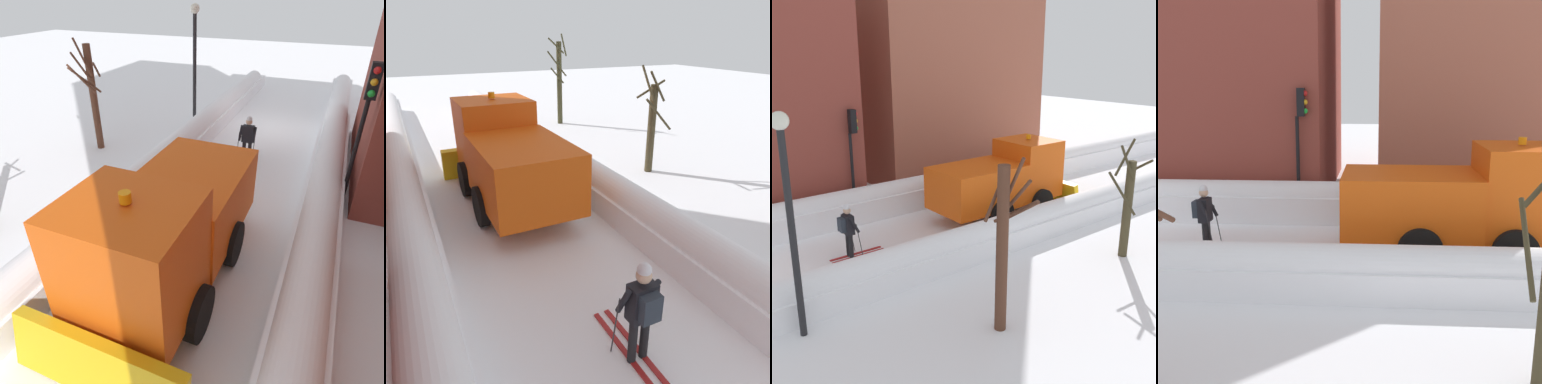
% 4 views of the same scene
% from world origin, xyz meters
% --- Properties ---
extents(ground_plane, '(80.00, 80.00, 0.00)m').
position_xyz_m(ground_plane, '(0.00, 10.00, 0.00)').
color(ground_plane, white).
extents(snowbank_left, '(1.10, 36.00, 1.32)m').
position_xyz_m(snowbank_left, '(-2.70, 10.00, 0.63)').
color(snowbank_left, white).
rests_on(snowbank_left, ground).
extents(snowbank_right, '(1.10, 36.00, 1.13)m').
position_xyz_m(snowbank_right, '(2.70, 10.00, 0.51)').
color(snowbank_right, white).
rests_on(snowbank_right, ground).
extents(plow_truck, '(3.20, 5.98, 3.12)m').
position_xyz_m(plow_truck, '(0.23, 10.62, 1.48)').
color(plow_truck, '#DB510F').
rests_on(plow_truck, ground).
extents(skier, '(0.62, 1.80, 1.81)m').
position_xyz_m(skier, '(0.24, 3.92, 1.00)').
color(skier, black).
rests_on(skier, ground).
extents(traffic_light_pole, '(0.28, 0.42, 4.25)m').
position_xyz_m(traffic_light_pole, '(-3.28, 5.93, 2.99)').
color(traffic_light_pole, black).
rests_on(traffic_light_pole, ground).
extents(street_lamp, '(0.40, 0.40, 5.24)m').
position_xyz_m(street_lamp, '(3.52, 1.20, 3.32)').
color(street_lamp, black).
rests_on(street_lamp, ground).
extents(bare_tree_near, '(1.44, 1.10, 4.27)m').
position_xyz_m(bare_tree_near, '(6.21, 5.03, 2.16)').
color(bare_tree_near, '#503021').
rests_on(bare_tree_near, ground).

